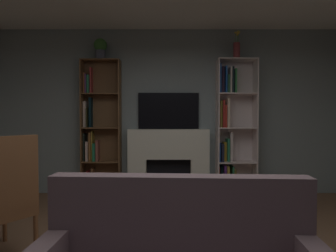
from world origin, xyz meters
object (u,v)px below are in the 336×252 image
Objects in this scene: tv at (168,111)px; coffee_table at (174,230)px; bookshelf_right at (230,131)px; bookshelf_left at (97,131)px; potted_plant at (100,48)px; fireplace at (168,160)px; vase_with_flowers at (236,49)px.

tv is 2.88m from coffee_table.
tv is 0.45× the size of bookshelf_right.
bookshelf_left is at bearing 115.45° from coffee_table.
potted_plant is at bearing 114.68° from coffee_table.
potted_plant is (-2.17, -0.03, 1.38)m from bookshelf_right.
potted_plant is at bearing -179.27° from bookshelf_right.
vase_with_flowers is (1.13, -0.04, 1.85)m from fireplace.
tv is at bearing 174.94° from bookshelf_right.
coffee_table is (-0.99, -2.59, -0.71)m from bookshelf_right.
fireplace is 2.61m from coffee_table.
potted_plant reaches higher than bookshelf_right.
bookshelf_right is at bearing 161.61° from vase_with_flowers.
potted_plant is 3.51m from coffee_table.
vase_with_flowers reaches higher than fireplace.
tv is at bearing 2.75° from bookshelf_left.
tv is at bearing 173.90° from vase_with_flowers.
tv is 2.18× the size of vase_with_flowers.
bookshelf_left is 6.57× the size of potted_plant.
potted_plant is 2.25m from vase_with_flowers.
fireplace is at bearing 179.61° from bookshelf_right.
fireplace reaches higher than coffee_table.
bookshelf_right is 4.83× the size of vase_with_flowers.
vase_with_flowers is (2.25, -0.00, -0.02)m from potted_plant.
potted_plant reaches higher than tv.
tv is 2.97× the size of potted_plant.
fireplace is 0.64× the size of bookshelf_left.
potted_plant reaches higher than coffee_table.
vase_with_flowers is at bearing -1.55° from bookshelf_left.
bookshelf_right reaches higher than tv.
potted_plant reaches higher than bookshelf_left.
bookshelf_right is (2.24, -0.03, 0.00)m from bookshelf_left.
tv reaches higher than coffee_table.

